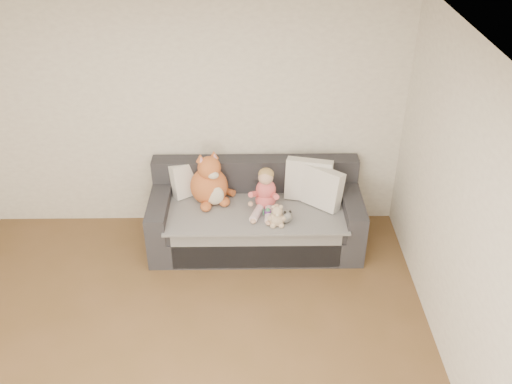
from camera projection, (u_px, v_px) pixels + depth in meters
room_shell at (164, 237)px, 4.15m from camera, size 5.00×5.00×5.00m
sofa at (256, 217)px, 6.07m from camera, size 2.20×0.94×0.85m
cushion_left at (190, 178)px, 6.07m from camera, size 0.43×0.37×0.38m
cushion_right_back at (309, 180)px, 5.98m from camera, size 0.52×0.32×0.45m
cushion_right_front at (321, 187)px, 5.88m from camera, size 0.48×0.45×0.43m
toddler at (265, 193)px, 5.82m from camera, size 0.32×0.47×0.46m
plush_cat at (210, 184)px, 5.91m from camera, size 0.48×0.49×0.60m
teddy_bear at (277, 217)px, 5.62m from camera, size 0.19×0.14×0.24m
plush_cow at (286, 216)px, 5.69m from camera, size 0.13×0.20×0.16m
sippy_cup at (268, 213)px, 5.74m from camera, size 0.11×0.09×0.12m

